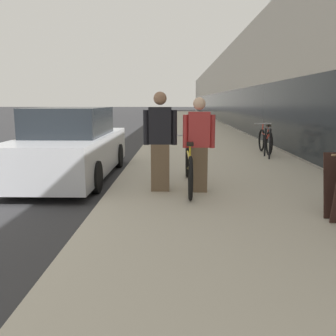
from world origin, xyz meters
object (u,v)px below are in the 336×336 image
Objects in this scene: bike_rack_hoop at (268,140)px; person_bystander at (160,142)px; parked_sedan_curbside at (72,146)px; tandem_bicycle at (189,167)px; cruiser_bike_nearest at (265,141)px; person_rider at (199,145)px.

person_bystander is at bearing -125.38° from bike_rack_hoop.
parked_sedan_curbside is at bearing 141.37° from person_bystander.
tandem_bicycle is 0.76m from person_bystander.
bike_rack_hoop is (2.84, 4.00, -0.36)m from person_bystander.
parked_sedan_curbside reaches higher than cruiser_bike_nearest.
tandem_bicycle is 2.88m from parked_sedan_curbside.
tandem_bicycle is at bearing -122.01° from bike_rack_hoop.
person_rider is 4.61m from bike_rack_hoop.
cruiser_bike_nearest is at bearing 33.33° from parked_sedan_curbside.
bike_rack_hoop is (2.33, 3.72, 0.13)m from tandem_bicycle.
bike_rack_hoop is at bearing 57.99° from tandem_bicycle.
person_rider is at bearing -31.84° from parked_sedan_curbside.
parked_sedan_curbside reaches higher than tandem_bicycle.
person_rider reaches higher than tandem_bicycle.
person_bystander reaches higher than bike_rack_hoop.
person_bystander is 4.92m from bike_rack_hoop.
parked_sedan_curbside is (-2.53, 1.34, 0.21)m from tandem_bicycle.
person_bystander is at bearing -151.86° from tandem_bicycle.
tandem_bicycle is at bearing 28.14° from person_bystander.
parked_sedan_curbside is (-4.86, -2.38, 0.08)m from bike_rack_hoop.
person_rider is at bearing -4.80° from person_bystander.
person_rider is 5.51m from cruiser_bike_nearest.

